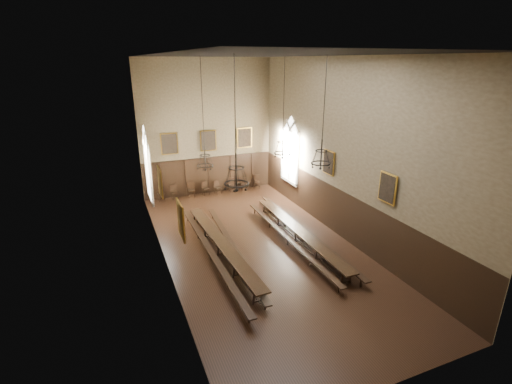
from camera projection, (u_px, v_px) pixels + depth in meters
floor at (260, 248)px, 18.35m from camera, size 9.00×18.00×0.02m
ceiling at (260, 55)px, 15.32m from camera, size 9.00×18.00×0.02m
wall_back at (207, 128)px, 24.69m from camera, size 9.00×0.02×9.00m
wall_front at (404, 248)px, 8.99m from camera, size 9.00×0.02×9.00m
wall_left at (159, 171)px, 15.22m from camera, size 0.02×18.00×9.00m
wall_right at (343, 151)px, 18.46m from camera, size 0.02×18.00×9.00m
wainscot_panelling at (260, 225)px, 17.93m from camera, size 9.00×18.00×2.50m
table_left at (222, 249)px, 17.57m from camera, size 1.01×9.07×0.71m
table_right at (299, 236)px, 18.83m from camera, size 0.67×9.02×0.70m
bench_left_outer at (211, 254)px, 17.19m from camera, size 0.36×10.40×0.47m
bench_left_inner at (233, 249)px, 17.74m from camera, size 0.88×9.73×0.44m
bench_right_inner at (288, 240)px, 18.61m from camera, size 0.30×9.60×0.43m
bench_right_outer at (303, 232)px, 19.41m from camera, size 0.41×10.63×0.48m
chair_0 at (161, 197)px, 24.46m from camera, size 0.43×0.43×0.97m
chair_1 at (175, 195)px, 24.79m from camera, size 0.50×0.50×0.99m
chair_2 at (192, 193)px, 25.15m from camera, size 0.53×0.53×1.03m
chair_3 at (206, 191)px, 25.57m from camera, size 0.50×0.50×0.94m
chair_4 at (218, 190)px, 25.79m from camera, size 0.53×0.53×0.94m
chair_5 at (232, 188)px, 26.22m from camera, size 0.47×0.47×0.95m
chair_6 at (244, 186)px, 26.51m from camera, size 0.47×0.47×0.87m
chair_7 at (257, 184)px, 26.94m from camera, size 0.54×0.54×0.98m
chandelier_back_left at (205, 158)px, 18.63m from camera, size 0.82×0.82×5.39m
chandelier_back_right at (283, 147)px, 19.69m from camera, size 0.93×0.93×5.06m
chandelier_front_left at (236, 176)px, 13.56m from camera, size 0.93×0.93×4.67m
chandelier_front_right at (321, 156)px, 15.26m from camera, size 0.81×0.81×4.39m
portrait_back_0 at (169, 144)px, 23.91m from camera, size 1.10×0.12×1.40m
portrait_back_1 at (208, 141)px, 24.84m from camera, size 1.10×0.12×1.40m
portrait_back_2 at (245, 138)px, 25.77m from camera, size 1.10×0.12×1.40m
portrait_left_0 at (160, 182)px, 16.41m from camera, size 0.12×1.00×1.30m
portrait_left_1 at (181, 220)px, 12.49m from camera, size 0.12×1.00×1.30m
portrait_right_0 at (329, 162)px, 19.55m from camera, size 0.12×1.00×1.30m
portrait_right_1 at (387, 188)px, 15.63m from camera, size 0.12×1.00×1.30m
window_right at (290, 150)px, 23.59m from camera, size 0.20×2.20×4.60m
window_left at (147, 164)px, 20.41m from camera, size 0.20×2.20×4.60m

